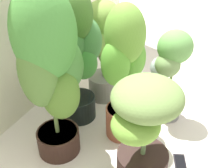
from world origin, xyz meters
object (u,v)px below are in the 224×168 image
Objects in this scene: potted_plant_back_center at (76,47)px; potted_plant_front_left at (143,130)px; potted_plant_front_right at (171,70)px; potted_plant_back_left at (50,64)px; cell_phone at (180,163)px; potted_plant_center at (124,67)px; floor_fan at (161,71)px; potted_plant_back_right at (104,45)px.

potted_plant_front_left is at bearing -121.57° from potted_plant_back_center.
potted_plant_back_left is at bearing 139.93° from potted_plant_front_right.
potted_plant_back_center is at bearing -31.57° from cell_phone.
potted_plant_back_center reaches higher than potted_plant_center.
floor_fan is at bearing -6.92° from potted_plant_center.
potted_plant_back_right is 0.87m from potted_plant_front_left.
cell_phone is at bearing -103.36° from potted_plant_center.
potted_plant_back_center is 0.72m from potted_plant_front_left.
floor_fan is at bearing 25.97° from potted_plant_front_right.
potted_plant_front_left is (-0.02, -0.54, -0.24)m from potted_plant_back_left.
potted_plant_back_left is (-0.31, 0.29, 0.10)m from potted_plant_center.
potted_plant_center is 0.43m from potted_plant_front_left.
potted_plant_front_right reaches higher than potted_plant_front_left.
potted_plant_front_left is at bearing -142.84° from potted_plant_center.
potted_plant_front_right reaches higher than floor_fan.
potted_plant_center is at bearing -134.69° from floor_fan.
potted_plant_front_left is 0.47m from cell_phone.
potted_plant_back_center is 5.99× the size of cell_phone.
potted_plant_front_left is (-0.37, -0.60, -0.18)m from potted_plant_back_center.
potted_plant_center is at bearing -34.37° from cell_phone.
potted_plant_back_left is 1.58× the size of potted_plant_front_right.
potted_plant_center reaches higher than floor_fan.
cell_phone is at bearing -121.30° from potted_plant_back_right.
potted_plant_front_right is at bearing -83.58° from cell_phone.
potted_plant_back_right is 0.46m from potted_plant_center.
potted_plant_front_left is 4.12× the size of cell_phone.
floor_fan is at bearing 10.62° from potted_plant_front_left.
potted_plant_back_right is 0.74× the size of potted_plant_back_left.
potted_plant_front_right is (0.30, -0.22, -0.12)m from potted_plant_center.
potted_plant_front_right is at bearing -40.07° from potted_plant_back_left.
potted_plant_back_left is at bearing 136.35° from potted_plant_center.
potted_plant_center is 1.34× the size of potted_plant_front_right.
potted_plant_back_center is 0.91× the size of potted_plant_back_left.
cell_phone is 0.80m from floor_fan.
potted_plant_center is at bearing 37.16° from potted_plant_front_left.
potted_plant_front_left is (-0.32, -0.24, -0.13)m from potted_plant_center.
potted_plant_back_left is 1.06m from floor_fan.
potted_plant_back_left reaches higher than potted_plant_front_right.
potted_plant_back_left is at bearing -4.95° from cell_phone.
potted_plant_back_left is (-0.35, -0.06, 0.06)m from potted_plant_back_center.
potted_plant_front_left is 0.98× the size of potted_plant_front_right.
potted_plant_front_right is 0.39m from floor_fan.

